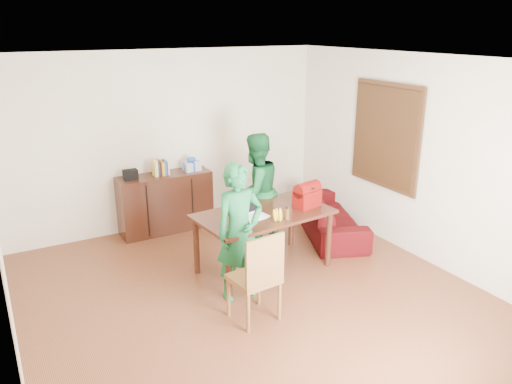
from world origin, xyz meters
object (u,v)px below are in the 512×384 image
person_near (239,232)px  sofa (329,215)px  laptop (254,214)px  chair (255,294)px  bottle (287,213)px  table (264,220)px  person_far (255,191)px  red_bag (307,197)px

person_near → sofa: person_near is taller
sofa → laptop: bearing=133.7°
person_near → laptop: size_ratio=4.43×
person_near → chair: bearing=-101.7°
bottle → sofa: bottle is taller
laptop → sofa: size_ratio=0.19×
table → person_far: (0.27, 0.70, 0.13)m
person_near → laptop: bearing=39.9°
table → chair: size_ratio=1.71×
person_near → sofa: (2.06, 1.02, -0.53)m
person_near → sofa: 2.36m
laptop → sofa: laptop is taller
person_near → person_far: person_far is taller
person_near → laptop: (0.39, 0.35, 0.03)m
red_bag → chair: bearing=-158.4°
person_near → sofa: size_ratio=0.86×
person_far → sofa: bearing=163.1°
table → person_far: bearing=63.8°
table → sofa: 1.66m
table → red_bag: size_ratio=4.99×
laptop → red_bag: bearing=-11.4°
person_far → bottle: bearing=70.5°
table → sofa: bearing=16.3°
laptop → bottle: (0.31, -0.25, 0.04)m
person_far → red_bag: size_ratio=4.66×
sofa → red_bag: bearing=148.6°
person_near → red_bag: bearing=14.8°
table → bottle: size_ratio=10.87×
person_far → bottle: size_ratio=10.15×
person_near → person_far: size_ratio=0.98×
person_far → table: bearing=57.2°
sofa → bottle: bearing=145.9°
table → bottle: 0.41m
person_far → sofa: size_ratio=0.88×
chair → person_near: 0.73m
sofa → person_far: bearing=106.5°
sofa → person_near: bearing=138.1°
laptop → bottle: size_ratio=2.24×
table → red_bag: red_bag is taller
chair → laptop: 1.12m
person_near → person_far: 1.41m
chair → person_near: person_near is taller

